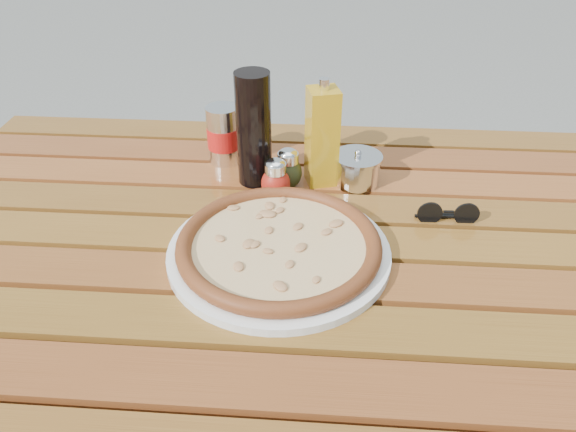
# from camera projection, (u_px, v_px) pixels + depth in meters

# --- Properties ---
(table) EXTENTS (1.40, 0.90, 0.75)m
(table) POSITION_uv_depth(u_px,v_px,m) (287.00, 272.00, 1.00)
(table) COLOR #391B0D
(table) RESTS_ON ground
(plate) EXTENTS (0.47, 0.47, 0.01)m
(plate) POSITION_uv_depth(u_px,v_px,m) (279.00, 252.00, 0.91)
(plate) COLOR white
(plate) RESTS_ON table
(pizza) EXTENTS (0.45, 0.45, 0.03)m
(pizza) POSITION_uv_depth(u_px,v_px,m) (279.00, 244.00, 0.90)
(pizza) COLOR #F9E5B2
(pizza) RESTS_ON plate
(pepper_shaker) EXTENTS (0.06, 0.06, 0.08)m
(pepper_shaker) POSITION_uv_depth(u_px,v_px,m) (276.00, 180.00, 1.04)
(pepper_shaker) COLOR #AB2013
(pepper_shaker) RESTS_ON table
(oregano_shaker) EXTENTS (0.06, 0.06, 0.08)m
(oregano_shaker) POSITION_uv_depth(u_px,v_px,m) (288.00, 169.00, 1.07)
(oregano_shaker) COLOR #343916
(oregano_shaker) RESTS_ON table
(dark_bottle) EXTENTS (0.07, 0.07, 0.22)m
(dark_bottle) POSITION_uv_depth(u_px,v_px,m) (254.00, 129.00, 1.05)
(dark_bottle) COLOR black
(dark_bottle) RESTS_ON table
(soda_can) EXTENTS (0.08, 0.08, 0.12)m
(soda_can) POSITION_uv_depth(u_px,v_px,m) (223.00, 135.00, 1.14)
(soda_can) COLOR silver
(soda_can) RESTS_ON table
(olive_oil_cruet) EXTENTS (0.07, 0.07, 0.21)m
(olive_oil_cruet) POSITION_uv_depth(u_px,v_px,m) (322.00, 137.00, 1.05)
(olive_oil_cruet) COLOR #B58613
(olive_oil_cruet) RESTS_ON table
(parmesan_tin) EXTENTS (0.12, 0.12, 0.07)m
(parmesan_tin) POSITION_uv_depth(u_px,v_px,m) (357.00, 169.00, 1.09)
(parmesan_tin) COLOR silver
(parmesan_tin) RESTS_ON table
(sunglasses) EXTENTS (0.11, 0.03, 0.04)m
(sunglasses) POSITION_uv_depth(u_px,v_px,m) (448.00, 214.00, 0.98)
(sunglasses) COLOR black
(sunglasses) RESTS_ON table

